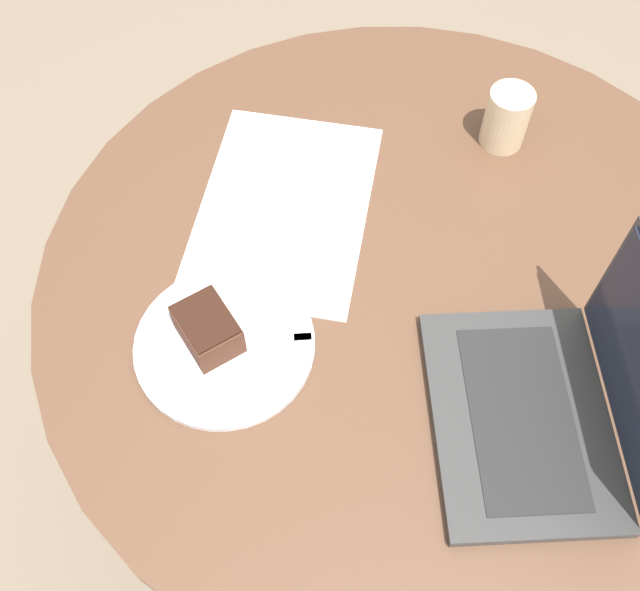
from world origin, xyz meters
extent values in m
plane|color=#6B5B4C|center=(0.00, 0.00, 0.00)|extent=(12.00, 12.00, 0.00)
cylinder|color=#4C3323|center=(0.00, 0.00, 0.01)|extent=(0.56, 0.56, 0.02)
cylinder|color=#4C3323|center=(0.00, 0.00, 0.38)|extent=(0.12, 0.12, 0.72)
cylinder|color=#4C3323|center=(0.00, 0.00, 0.75)|extent=(1.17, 1.17, 0.03)
cube|color=brown|center=(0.56, -0.41, 0.22)|extent=(0.05, 0.05, 0.45)
cube|color=white|center=(0.02, 0.24, 0.77)|extent=(0.46, 0.38, 0.00)
cylinder|color=silver|center=(-0.25, 0.19, 0.77)|extent=(0.27, 0.27, 0.01)
cube|color=#472619|center=(-0.25, 0.21, 0.81)|extent=(0.11, 0.12, 0.06)
cube|color=black|center=(-0.25, 0.21, 0.84)|extent=(0.10, 0.11, 0.00)
cube|color=silver|center=(-0.22, 0.15, 0.78)|extent=(0.10, 0.15, 0.00)
cube|color=silver|center=(-0.18, 0.09, 0.78)|extent=(0.04, 0.04, 0.00)
cylinder|color=#C6AD89|center=(0.33, -0.02, 0.82)|extent=(0.08, 0.08, 0.11)
cube|color=#2D2D2D|center=(-0.15, -0.24, 0.78)|extent=(0.41, 0.38, 0.02)
cube|color=black|center=(-0.15, -0.24, 0.79)|extent=(0.31, 0.26, 0.00)
cube|color=black|center=(-0.09, -0.34, 0.90)|extent=(0.27, 0.16, 0.21)
camera|label=1|loc=(-0.63, -0.18, 1.75)|focal=42.00mm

